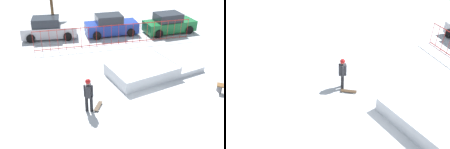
# 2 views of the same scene
# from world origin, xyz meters

# --- Properties ---
(ground_plane) EXTENTS (60.00, 60.00, 0.00)m
(ground_plane) POSITION_xyz_m (0.00, 0.00, 0.00)
(ground_plane) COLOR #B7BABF
(skate_ramp) EXTENTS (5.96, 4.27, 0.74)m
(skate_ramp) POSITION_xyz_m (1.24, 1.49, 0.32)
(skate_ramp) COLOR silver
(skate_ramp) RESTS_ON ground
(skater) EXTENTS (0.43, 0.42, 1.73)m
(skater) POSITION_xyz_m (-2.43, -1.53, 1.01)
(skater) COLOR black
(skater) RESTS_ON ground
(skateboard) EXTENTS (0.51, 0.81, 0.09)m
(skateboard) POSITION_xyz_m (-2.00, -1.31, 0.08)
(skateboard) COLOR #3F2D1E
(skateboard) RESTS_ON ground
(perimeter_fence) EXTENTS (11.41, 1.12, 1.50)m
(perimeter_fence) POSITION_xyz_m (-0.00, 6.20, 0.77)
(perimeter_fence) COLOR maroon
(perimeter_fence) RESTS_ON ground
(parked_car_silver) EXTENTS (4.11, 1.94, 1.60)m
(parked_car_silver) POSITION_xyz_m (-4.81, 8.28, 0.72)
(parked_car_silver) COLOR #B7B7BC
(parked_car_silver) RESTS_ON ground
(parked_car_blue) EXTENTS (4.26, 2.27, 1.60)m
(parked_car_blue) POSITION_xyz_m (-0.01, 8.29, 0.72)
(parked_car_blue) COLOR #1E3899
(parked_car_blue) RESTS_ON ground
(parked_car_green) EXTENTS (4.34, 2.49, 1.60)m
(parked_car_green) POSITION_xyz_m (4.69, 8.06, 0.72)
(parked_car_green) COLOR #196B33
(parked_car_green) RESTS_ON ground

